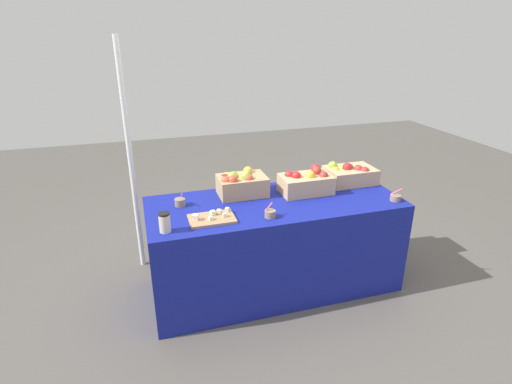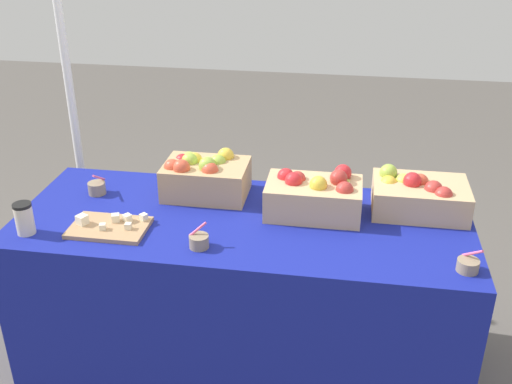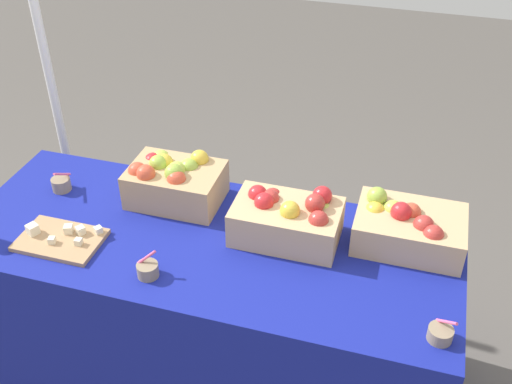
# 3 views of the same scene
# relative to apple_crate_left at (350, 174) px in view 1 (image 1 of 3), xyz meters

# --- Properties ---
(ground_plane) EXTENTS (10.00, 10.00, 0.00)m
(ground_plane) POSITION_rel_apple_crate_left_xyz_m (-0.72, -0.19, -0.81)
(ground_plane) COLOR #56514C
(table) EXTENTS (1.90, 0.76, 0.74)m
(table) POSITION_rel_apple_crate_left_xyz_m (-0.72, -0.19, -0.44)
(table) COLOR navy
(table) RESTS_ON ground_plane
(apple_crate_left) EXTENTS (0.39, 0.28, 0.18)m
(apple_crate_left) POSITION_rel_apple_crate_left_xyz_m (0.00, 0.00, 0.00)
(apple_crate_left) COLOR tan
(apple_crate_left) RESTS_ON table
(apple_crate_middle) EXTENTS (0.40, 0.25, 0.20)m
(apple_crate_middle) POSITION_rel_apple_crate_left_xyz_m (-0.43, -0.09, 0.01)
(apple_crate_middle) COLOR tan
(apple_crate_middle) RESTS_ON table
(apple_crate_right) EXTENTS (0.37, 0.26, 0.20)m
(apple_crate_right) POSITION_rel_apple_crate_left_xyz_m (-0.93, 0.01, 0.02)
(apple_crate_right) COLOR tan
(apple_crate_right) RESTS_ON table
(cutting_board_front) EXTENTS (0.31, 0.21, 0.06)m
(cutting_board_front) POSITION_rel_apple_crate_left_xyz_m (-1.24, -0.36, -0.06)
(cutting_board_front) COLOR tan
(cutting_board_front) RESTS_ON table
(sample_bowl_near) EXTENTS (0.08, 0.08, 0.10)m
(sample_bowl_near) POSITION_rel_apple_crate_left_xyz_m (0.15, -0.44, -0.05)
(sample_bowl_near) COLOR gray
(sample_bowl_near) RESTS_ON table
(sample_bowl_mid) EXTENTS (0.08, 0.10, 0.11)m
(sample_bowl_mid) POSITION_rel_apple_crate_left_xyz_m (-1.41, -0.06, -0.05)
(sample_bowl_mid) COLOR gray
(sample_bowl_mid) RESTS_ON table
(sample_bowl_far) EXTENTS (0.08, 0.08, 0.10)m
(sample_bowl_far) POSITION_rel_apple_crate_left_xyz_m (-0.85, -0.44, -0.05)
(sample_bowl_far) COLOR gray
(sample_bowl_far) RESTS_ON table
(coffee_cup) EXTENTS (0.07, 0.07, 0.13)m
(coffee_cup) POSITION_rel_apple_crate_left_xyz_m (-1.55, -0.44, -0.01)
(coffee_cup) COLOR beige
(coffee_cup) RESTS_ON table
(tent_pole) EXTENTS (0.04, 0.04, 1.91)m
(tent_pole) POSITION_rel_apple_crate_left_xyz_m (-1.73, 0.44, 0.14)
(tent_pole) COLOR white
(tent_pole) RESTS_ON ground_plane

